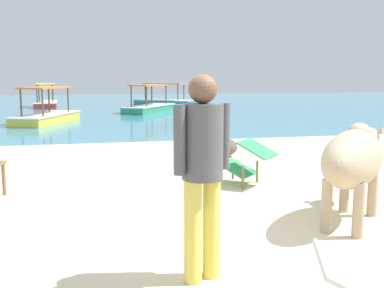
# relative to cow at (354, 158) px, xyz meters

# --- Properties ---
(sand_beach) EXTENTS (18.00, 14.00, 0.04)m
(sand_beach) POSITION_rel_cow_xyz_m (-1.65, -0.17, -0.74)
(sand_beach) COLOR beige
(sand_beach) RESTS_ON ground
(water_surface) EXTENTS (60.00, 36.00, 0.03)m
(water_surface) POSITION_rel_cow_xyz_m (-1.65, 21.83, -0.76)
(water_surface) COLOR teal
(water_surface) RESTS_ON ground
(cow) EXTENTS (1.62, 1.68, 1.09)m
(cow) POSITION_rel_cow_xyz_m (0.00, 0.00, 0.00)
(cow) COLOR tan
(cow) RESTS_ON sand_beach
(deck_chair_near) EXTENTS (0.92, 0.91, 0.68)m
(deck_chair_near) POSITION_rel_cow_xyz_m (-0.54, 1.90, -0.34)
(deck_chair_near) COLOR brown
(deck_chair_near) RESTS_ON sand_beach
(person_standing) EXTENTS (0.48, 0.32, 1.62)m
(person_standing) POSITION_rel_cow_xyz_m (-1.96, -1.01, 0.23)
(person_standing) COLOR #DBC64C
(person_standing) RESTS_ON sand_beach
(shore_rock_medium) EXTENTS (0.73, 0.65, 0.40)m
(shore_rock_medium) POSITION_rel_cow_xyz_m (-0.21, 4.34, -0.52)
(shore_rock_medium) COLOR brown
(shore_rock_medium) RESTS_ON sand_beach
(boat_yellow) EXTENTS (2.35, 3.85, 1.29)m
(boat_yellow) POSITION_rel_cow_xyz_m (-4.31, 12.68, -0.47)
(boat_yellow) COLOR gold
(boat_yellow) RESTS_ON water_surface
(boat_green) EXTENTS (2.98, 3.71, 1.29)m
(boat_green) POSITION_rel_cow_xyz_m (-0.01, 16.88, -0.47)
(boat_green) COLOR #338E66
(boat_green) RESTS_ON water_surface
(boat_red) EXTENTS (1.36, 3.73, 1.29)m
(boat_red) POSITION_rel_cow_xyz_m (-5.11, 21.55, -0.47)
(boat_red) COLOR #C63833
(boat_red) RESTS_ON water_surface
(boat_teal) EXTENTS (3.60, 3.19, 1.29)m
(boat_teal) POSITION_rel_cow_xyz_m (1.54, 21.89, -0.47)
(boat_teal) COLOR teal
(boat_teal) RESTS_ON water_surface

